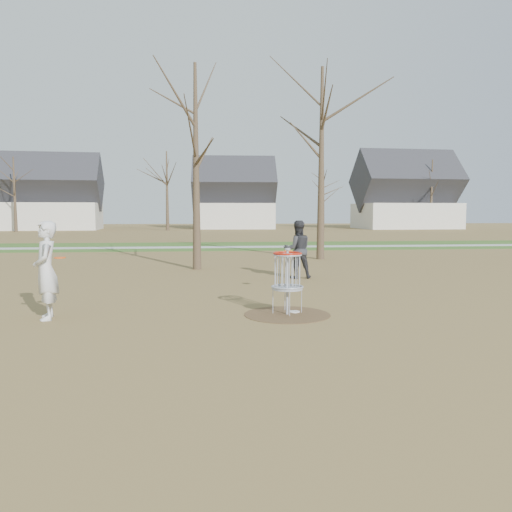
{
  "coord_description": "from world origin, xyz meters",
  "views": [
    {
      "loc": [
        -1.68,
        -10.11,
        2.14
      ],
      "look_at": [
        -0.5,
        1.5,
        1.1
      ],
      "focal_mm": 35.0,
      "sensor_mm": 36.0,
      "label": 1
    }
  ],
  "objects_px": {
    "disc_grounded": "(294,312)",
    "disc_golf_basket": "(287,271)",
    "player_standing": "(46,270)",
    "player_throwing": "(298,249)"
  },
  "relations": [
    {
      "from": "disc_grounded",
      "to": "disc_golf_basket",
      "type": "distance_m",
      "value": 0.94
    },
    {
      "from": "player_standing",
      "to": "disc_golf_basket",
      "type": "distance_m",
      "value": 4.83
    },
    {
      "from": "player_throwing",
      "to": "disc_golf_basket",
      "type": "bearing_deg",
      "value": 74.86
    },
    {
      "from": "player_standing",
      "to": "player_throwing",
      "type": "relative_size",
      "value": 1.05
    },
    {
      "from": "disc_golf_basket",
      "to": "disc_grounded",
      "type": "bearing_deg",
      "value": 46.43
    },
    {
      "from": "player_standing",
      "to": "disc_grounded",
      "type": "bearing_deg",
      "value": 75.75
    },
    {
      "from": "player_standing",
      "to": "disc_golf_basket",
      "type": "height_order",
      "value": "player_standing"
    },
    {
      "from": "disc_grounded",
      "to": "player_standing",
      "type": "bearing_deg",
      "value": -178.34
    },
    {
      "from": "player_standing",
      "to": "disc_golf_basket",
      "type": "relative_size",
      "value": 1.45
    },
    {
      "from": "player_throwing",
      "to": "disc_golf_basket",
      "type": "height_order",
      "value": "player_throwing"
    }
  ]
}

